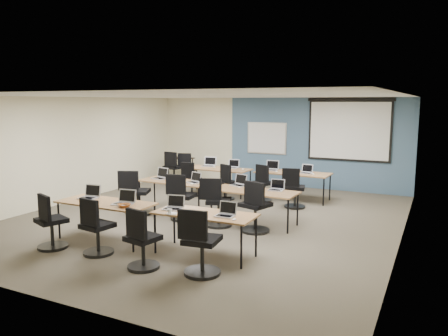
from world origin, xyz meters
The scene contains 58 objects.
floor centered at (0.00, 0.00, 0.00)m, with size 8.00×9.00×0.02m, color #6B6354.
ceiling centered at (0.00, 0.00, 2.70)m, with size 8.00×9.00×0.02m, color white.
wall_back centered at (0.00, 4.50, 1.35)m, with size 8.00×0.04×2.70m, color beige.
wall_front centered at (0.00, -4.50, 1.35)m, with size 8.00×0.04×2.70m, color beige.
wall_left centered at (-4.00, 0.00, 1.35)m, with size 0.04×9.00×2.70m, color beige.
wall_right centered at (4.00, 0.00, 1.35)m, with size 0.04×9.00×2.70m, color beige.
blue_accent_panel centered at (1.25, 4.47, 1.35)m, with size 5.50×0.04×2.70m, color #3D5977.
whiteboard centered at (-0.30, 4.43, 1.45)m, with size 1.28×0.03×0.98m.
projector_screen centered at (2.20, 4.41, 1.89)m, with size 2.40×0.10×1.82m.
training_table_front_left centered at (-0.97, -2.19, 0.69)m, with size 1.86×0.78×0.73m.
training_table_front_right centered at (1.08, -2.08, 0.68)m, with size 1.74×0.72×0.73m.
training_table_mid_left centered at (-1.00, 0.24, 0.68)m, with size 1.74×0.73×0.73m.
training_table_mid_right centered at (1.10, 0.02, 0.69)m, with size 1.83×0.76×0.73m.
training_table_back_left centered at (-1.00, 2.43, 0.69)m, with size 1.84×0.77×0.73m.
training_table_back_right centered at (1.11, 2.68, 0.69)m, with size 1.94×0.81×0.73m.
laptop_0 centered at (-1.47, -2.07, 0.79)m, with size 0.34×0.29×0.26m.
mouse_0 centered at (-1.25, -2.26, 0.74)m, with size 0.05×0.09×0.03m, color white.
task_chair_0 centered at (-1.50, -3.02, 0.42)m, with size 0.55×0.53×1.01m.
laptop_1 centered at (-0.54, -2.17, 0.79)m, with size 0.35×0.29×0.26m.
mouse_1 centered at (-0.37, -2.27, 0.74)m, with size 0.05×0.09×0.03m, color white.
task_chair_1 centered at (-0.57, -2.90, 0.41)m, with size 0.52×0.52×1.00m.
laptop_2 centered at (0.46, -2.08, 0.79)m, with size 0.31×0.26×0.24m.
mouse_2 centered at (0.79, -2.35, 0.74)m, with size 0.07×0.10×0.04m, color white.
task_chair_2 centered at (0.51, -3.08, 0.41)m, with size 0.51×0.51×0.99m.
laptop_3 centered at (1.48, -2.11, 0.79)m, with size 0.30×0.26×0.23m.
mouse_3 centered at (1.71, -2.27, 0.74)m, with size 0.06×0.09×0.03m, color white.
task_chair_3 centered at (1.44, -2.89, 0.43)m, with size 0.56×0.56×1.04m.
laptop_4 centered at (-1.48, 0.35, 0.79)m, with size 0.35×0.29×0.26m.
mouse_4 centered at (-1.15, 0.17, 0.74)m, with size 0.06×0.10×0.04m, color white.
task_chair_4 centered at (-1.61, -0.48, 0.43)m, with size 0.60×0.57×1.04m.
laptop_5 centered at (-0.48, 0.25, 0.79)m, with size 0.31×0.26×0.24m.
mouse_5 centered at (-0.42, 0.03, 0.74)m, with size 0.06×0.10×0.04m, color white.
task_chair_5 centered at (-0.45, -0.37, 0.43)m, with size 0.56×0.56×1.04m.
laptop_6 centered at (0.60, 0.38, 0.79)m, with size 0.33×0.28×0.25m.
mouse_6 centered at (0.70, 0.17, 0.74)m, with size 0.05×0.09×0.03m, color white.
task_chair_6 centered at (0.47, -0.47, 0.43)m, with size 0.58×0.56×1.03m.
laptop_7 centered at (1.52, 0.25, 0.79)m, with size 0.30×0.26×0.23m.
mouse_7 centered at (1.65, 0.15, 0.74)m, with size 0.06×0.09×0.03m, color white.
task_chair_7 centered at (1.34, -0.51, 0.44)m, with size 0.59×0.58×1.05m.
laptop_8 centered at (-1.41, 2.68, 0.80)m, with size 0.35×0.30×0.27m.
mouse_8 centered at (-1.14, 2.52, 0.74)m, with size 0.06×0.10×0.03m, color white.
task_chair_8 centered at (-1.54, 1.86, 0.39)m, with size 0.47×0.47×0.95m.
laptop_9 centered at (-0.64, 2.68, 0.79)m, with size 0.31×0.26×0.24m.
mouse_9 centered at (-0.27, 2.54, 0.74)m, with size 0.06×0.09×0.03m, color white.
task_chair_9 centered at (-0.46, 1.85, 0.40)m, with size 0.52×0.48×0.96m.
laptop_10 centered at (0.47, 2.78, 0.79)m, with size 0.35×0.30×0.26m.
mouse_10 centered at (0.70, 2.55, 0.74)m, with size 0.05×0.09×0.03m, color white.
task_chair_10 centered at (0.48, 2.07, 0.41)m, with size 0.53×0.51×0.99m.
laptop_11 centered at (1.48, 2.68, 0.79)m, with size 0.30×0.26×0.23m.
mouse_11 centered at (1.69, 2.56, 0.74)m, with size 0.06×0.10×0.04m, color white.
task_chair_11 centered at (1.43, 1.78, 0.41)m, with size 0.52×0.52×1.00m.
blue_mousepad centered at (-1.15, -2.38, 0.73)m, with size 0.24×0.20×0.01m, color #0A249A.
snack_bowl centered at (-0.40, -2.35, 0.76)m, with size 0.22×0.22×0.05m, color brown.
snack_plate centered at (0.61, -2.37, 0.74)m, with size 0.18×0.18×0.01m, color white.
coffee_cup centered at (0.59, -2.41, 0.78)m, with size 0.07×0.07×0.07m, color silver.
utility_table centered at (-3.10, 3.85, 0.64)m, with size 0.84×0.47×0.75m.
spare_chair_a centered at (-2.48, 3.31, 0.41)m, with size 0.54×0.52×1.00m.
spare_chair_b centered at (-2.87, 3.05, 0.44)m, with size 0.58×0.58×1.05m.
Camera 1 is at (4.52, -8.31, 2.57)m, focal length 35.00 mm.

